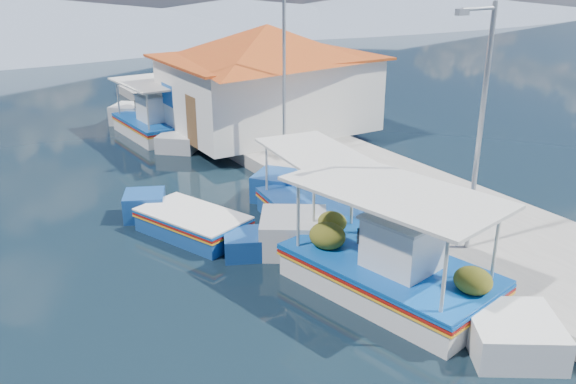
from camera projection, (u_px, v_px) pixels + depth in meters
ground at (374, 364)px, 11.65m from camera, size 160.00×160.00×0.00m
quay at (400, 197)px, 19.21m from camera, size 5.00×44.00×0.50m
bollards at (363, 206)px, 17.45m from camera, size 0.20×17.20×0.30m
main_caique at (387, 270)px, 14.03m from camera, size 3.69×8.56×2.88m
caique_green_canopy at (311, 214)px, 17.60m from camera, size 2.58×6.92×2.60m
caique_blue_hull at (193, 225)px, 17.13m from camera, size 3.00×5.36×1.02m
caique_far at (153, 125)px, 26.84m from camera, size 2.50×7.63×2.67m
harbor_building at (268, 75)px, 25.62m from camera, size 10.49×10.49×4.40m
lamp_post_near at (479, 119)px, 14.06m from camera, size 1.21×0.14×6.00m
lamp_post_far at (282, 66)px, 21.23m from camera, size 1.21×0.14×6.00m
mountain_ridge at (64, 20)px, 58.71m from camera, size 171.40×96.00×5.50m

